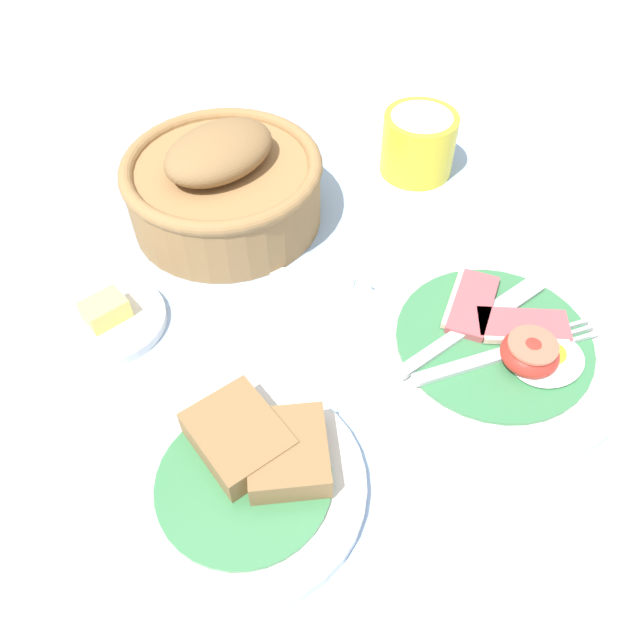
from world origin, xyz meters
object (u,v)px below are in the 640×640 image
breakfast_plate (497,344)px  butter_dish (109,319)px  bread_basket (224,184)px  bread_plate (250,472)px  teaspoon_by_saucer (377,284)px  sugar_cup (418,142)px

breakfast_plate → butter_dish: size_ratio=2.30×
breakfast_plate → bread_basket: size_ratio=1.17×
bread_plate → teaspoon_by_saucer: (0.20, 0.13, -0.01)m
bread_basket → butter_dish: size_ratio=1.97×
bread_plate → butter_dish: bread_plate is taller
breakfast_plate → butter_dish: (-0.31, 0.21, -0.00)m
breakfast_plate → butter_dish: 0.37m
bread_basket → breakfast_plate: bearing=-64.9°
breakfast_plate → sugar_cup: sugar_cup is taller
breakfast_plate → sugar_cup: bearing=70.0°
breakfast_plate → butter_dish: breakfast_plate is taller
bread_basket → teaspoon_by_saucer: bearing=-63.5°
butter_dish → teaspoon_by_saucer: size_ratio=0.70×
butter_dish → sugar_cup: bearing=8.3°
teaspoon_by_saucer → sugar_cup: bearing=85.7°
butter_dish → teaspoon_by_saucer: (0.25, -0.09, -0.00)m
bread_plate → teaspoon_by_saucer: 0.24m
sugar_cup → bread_basket: (-0.24, 0.03, 0.01)m
bread_basket → butter_dish: bread_basket is taller
breakfast_plate → bread_plate: bearing=-178.7°
bread_plate → bread_basket: bearing=69.1°
sugar_cup → bread_basket: bearing=172.8°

